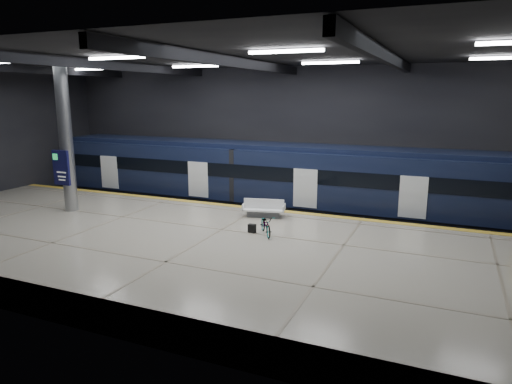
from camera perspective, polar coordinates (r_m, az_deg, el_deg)
The scene contains 10 objects.
ground at distance 19.87m, azimuth -2.89°, elevation -6.95°, with size 30.00×30.00×0.00m, color black.
room_shell at distance 18.80m, azimuth -3.08°, elevation 9.76°, with size 30.10×16.10×8.05m.
platform at distance 17.61m, azimuth -6.51°, elevation -7.67°, with size 30.00×11.00×1.10m, color #B3AC97.
safety_strip at distance 21.95m, azimuth 0.22°, elevation -2.07°, with size 30.00×0.40×0.01m, color gold.
rails at distance 24.69m, azimuth 2.71°, elevation -2.93°, with size 30.00×1.52×0.16m.
train at distance 24.00m, azimuth 4.42°, elevation 1.45°, with size 29.40×2.84×3.79m.
bench at distance 20.42m, azimuth 0.99°, elevation -2.33°, with size 1.99×1.15×0.82m.
bicycle at distance 17.85m, azimuth 1.26°, elevation -4.12°, with size 0.52×1.51×0.79m, color #99999E.
pannier_bag at distance 18.13m, azimuth -0.51°, elevation -4.58°, with size 0.30×0.18×0.35m, color black.
info_column at distance 22.80m, azimuth -22.72°, elevation 6.09°, with size 0.90×0.78×6.90m.
Camera 1 is at (8.29, -16.85, 6.49)m, focal length 32.00 mm.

